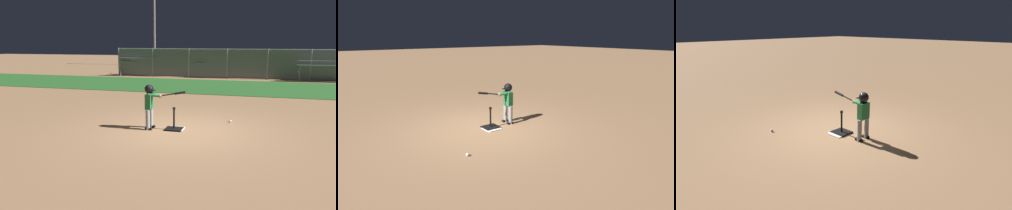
% 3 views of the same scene
% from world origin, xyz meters
% --- Properties ---
extents(ground_plane, '(90.00, 90.00, 0.00)m').
position_xyz_m(ground_plane, '(0.00, 0.00, 0.00)').
color(ground_plane, '#99704C').
extents(home_plate, '(0.45, 0.45, 0.02)m').
position_xyz_m(home_plate, '(-0.18, 0.15, 0.01)').
color(home_plate, white).
rests_on(home_plate, ground_plane).
extents(batting_tee, '(0.45, 0.40, 0.61)m').
position_xyz_m(batting_tee, '(-0.20, 0.06, 0.08)').
color(batting_tee, black).
rests_on(batting_tee, ground_plane).
extents(batter_child, '(1.11, 0.38, 1.20)m').
position_xyz_m(batter_child, '(-0.82, -0.01, 0.76)').
color(batter_child, gray).
rests_on(batter_child, ground_plane).
extents(baseball, '(0.07, 0.07, 0.07)m').
position_xyz_m(baseball, '(1.19, 1.28, 0.04)').
color(baseball, white).
rests_on(baseball, ground_plane).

